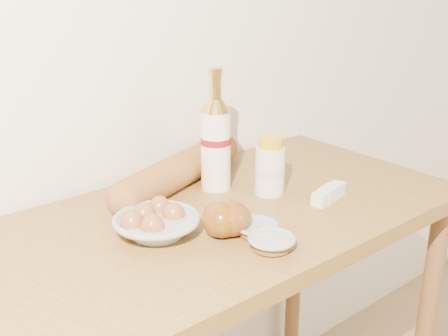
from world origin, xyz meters
The scene contains 11 objects.
back_wall centered at (0.00, 1.51, 1.30)m, with size 3.50×0.02×2.60m, color silver.
table centered at (0.00, 1.18, 0.78)m, with size 1.20×0.60×0.90m.
bourbon_bottle centered at (0.10, 1.30, 1.02)m, with size 0.10×0.10×0.30m.
cream_bottle centered at (0.18, 1.19, 0.97)m, with size 0.08×0.08×0.14m.
egg_bowl centered at (-0.16, 1.18, 0.93)m, with size 0.23×0.23×0.06m.
baguette centered at (0.04, 1.37, 0.94)m, with size 0.51×0.25×0.08m.
apple_redgreen_front centered at (-0.04, 1.08, 0.94)m, with size 0.10×0.10×0.08m.
apple_redgreen_right centered at (-0.06, 1.09, 0.94)m, with size 0.10×0.10×0.08m.
sugar_bowl centered at (-0.02, 0.98, 0.91)m, with size 0.12×0.12×0.03m.
syrup_bowl centered at (0.00, 1.04, 0.91)m, with size 0.12×0.12×0.03m.
butter_stick centered at (0.26, 1.07, 0.92)m, with size 0.12×0.06×0.03m.
Camera 1 is at (-0.72, 0.28, 1.44)m, focal length 45.00 mm.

